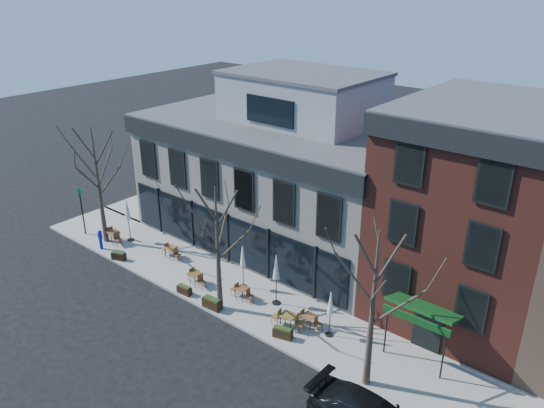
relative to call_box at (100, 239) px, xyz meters
The scene contains 24 objects.
ground 8.80m from the call_box, 27.64° to the left, with size 120.00×120.00×0.00m, color black.
sidewalk_front 11.20m from the call_box, ahead, with size 33.50×4.70×0.15m, color gray.
sidewalk_side 10.68m from the call_box, 109.14° to the left, with size 4.50×12.00×0.15m, color gray.
corner_building 12.63m from the call_box, 49.38° to the left, with size 18.39×10.39×11.10m.
red_brick_building 23.14m from the call_box, 23.54° to the left, with size 8.20×11.78×11.18m.
tree_corner 3.56m from the call_box, 130.30° to the left, with size 3.93×3.98×7.92m.
tree_mid 11.16m from the call_box, ahead, with size 3.50×3.55×7.04m.
tree_right 20.02m from the call_box, ahead, with size 3.72×3.77×7.48m.
sign_pole 3.05m from the call_box, 168.39° to the left, with size 0.50×0.10×3.40m.
call_box is the anchor object (origin of this frame).
cafe_set_0 1.11m from the call_box, 96.90° to the left, with size 1.86×0.84×0.95m.
cafe_set_1 4.95m from the call_box, 25.71° to the left, with size 1.65×0.68×0.87m.
cafe_set_2 8.07m from the call_box, ahead, with size 1.67×0.75×0.86m.
cafe_set_3 11.21m from the call_box, ahead, with size 1.57×0.64×0.83m.
cafe_set_4 14.70m from the call_box, ahead, with size 1.85×0.85×0.95m.
cafe_set_5 15.54m from the call_box, ahead, with size 1.56×0.63×0.83m.
umbrella_0 2.44m from the call_box, 76.65° to the left, with size 0.48×0.48×2.98m.
umbrella_2 10.67m from the call_box, 13.68° to the left, with size 0.42×0.42×2.64m.
umbrella_3 13.12m from the call_box, 10.66° to the left, with size 0.48×0.48×2.99m.
umbrella_4 16.77m from the call_box, ahead, with size 0.40×0.40×2.51m.
planter_0 2.14m from the call_box, ahead, with size 0.99×0.66×0.52m.
planter_1 8.24m from the call_box, ahead, with size 0.92×0.43×0.50m.
planter_2 10.45m from the call_box, ahead, with size 1.14×0.51×0.62m.
planter_3 14.96m from the call_box, ahead, with size 1.05×0.64×0.55m.
Camera 1 is at (20.45, -20.67, 16.69)m, focal length 35.00 mm.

